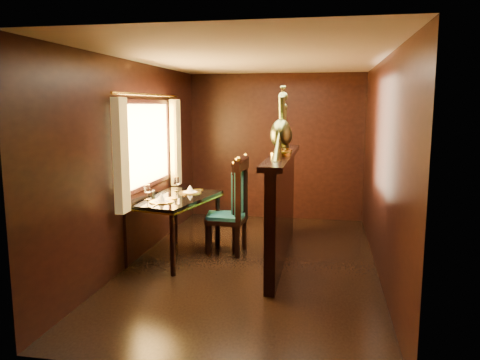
{
  "coord_description": "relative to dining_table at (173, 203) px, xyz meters",
  "views": [
    {
      "loc": [
        0.86,
        -5.55,
        1.96
      ],
      "look_at": [
        -0.25,
        0.44,
        0.99
      ],
      "focal_mm": 35.0,
      "sensor_mm": 36.0,
      "label": 1
    }
  ],
  "objects": [
    {
      "name": "chair_right",
      "position": [
        0.65,
        0.48,
        -0.07
      ],
      "size": [
        0.5,
        0.52,
        1.25
      ],
      "rotation": [
        0.0,
        0.0,
        0.13
      ],
      "color": "black",
      "rests_on": "ground"
    },
    {
      "name": "dining_table",
      "position": [
        0.0,
        0.0,
        0.0
      ],
      "size": [
        1.08,
        1.49,
        1.0
      ],
      "rotation": [
        0.0,
        0.0,
        -0.21
      ],
      "color": "black",
      "rests_on": "ground"
    },
    {
      "name": "ground",
      "position": [
        1.05,
        -0.08,
        -0.72
      ],
      "size": [
        5.0,
        5.0,
        0.0
      ],
      "primitive_type": "plane",
      "color": "black",
      "rests_on": "ground"
    },
    {
      "name": "peacock_right",
      "position": [
        1.38,
        0.42,
        0.98
      ],
      "size": [
        0.22,
        0.58,
        0.69
      ],
      "primitive_type": null,
      "color": "#1A4E3C",
      "rests_on": "partition"
    },
    {
      "name": "peacock_left",
      "position": [
        1.38,
        -0.05,
        1.06
      ],
      "size": [
        0.26,
        0.7,
        0.84
      ],
      "primitive_type": null,
      "color": "#1A4E3C",
      "rests_on": "partition"
    },
    {
      "name": "partition",
      "position": [
        1.37,
        0.22,
        -0.01
      ],
      "size": [
        0.26,
        2.7,
        1.36
      ],
      "color": "black",
      "rests_on": "ground"
    },
    {
      "name": "chair_left",
      "position": [
        0.76,
        0.3,
        -0.03
      ],
      "size": [
        0.5,
        0.53,
        1.33
      ],
      "rotation": [
        0.0,
        0.0,
        -0.06
      ],
      "color": "black",
      "rests_on": "ground"
    },
    {
      "name": "room_shell",
      "position": [
        0.97,
        -0.06,
        0.86
      ],
      "size": [
        3.04,
        5.04,
        2.52
      ],
      "color": "black",
      "rests_on": "ground"
    }
  ]
}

